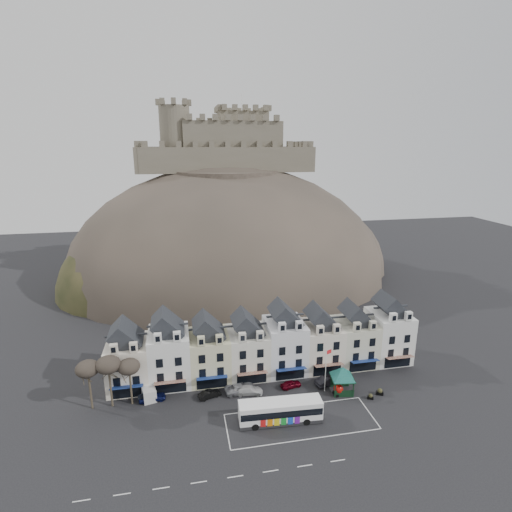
{
  "coord_description": "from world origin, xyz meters",
  "views": [
    {
      "loc": [
        -14.23,
        -46.95,
        39.79
      ],
      "look_at": [
        -0.3,
        24.0,
        19.46
      ],
      "focal_mm": 28.0,
      "sensor_mm": 36.0,
      "label": 1
    }
  ],
  "objects": [
    {
      "name": "castle",
      "position": [
        0.51,
        75.93,
        40.19
      ],
      "size": [
        50.2,
        22.2,
        22.0
      ],
      "color": "#645C4C",
      "rests_on": "ground"
    },
    {
      "name": "planter_west",
      "position": [
        14.73,
        4.33,
        0.45
      ],
      "size": [
        1.05,
        0.81,
        0.94
      ],
      "rotation": [
        0.0,
        0.0,
        -0.42
      ],
      "color": "black",
      "rests_on": "ground"
    },
    {
      "name": "tree_left_near",
      "position": [
        -23.0,
        10.5,
        6.55
      ],
      "size": [
        3.43,
        3.43,
        7.84
      ],
      "color": "#393024",
      "rests_on": "ground"
    },
    {
      "name": "car_charcoal",
      "position": [
        9.44,
        9.5,
        0.78
      ],
      "size": [
        5.01,
        3.13,
        1.56
      ],
      "primitive_type": "imported",
      "rotation": [
        0.0,
        0.0,
        1.91
      ],
      "color": "black",
      "rests_on": "ground"
    },
    {
      "name": "planter_east",
      "position": [
        16.76,
        5.1,
        0.54
      ],
      "size": [
        1.25,
        0.93,
        1.13
      ],
      "rotation": [
        0.0,
        0.0,
        -0.37
      ],
      "color": "black",
      "rests_on": "ground"
    },
    {
      "name": "flagpole",
      "position": [
        8.28,
        7.83,
        4.4
      ],
      "size": [
        1.05,
        0.47,
        7.71
      ],
      "rotation": [
        0.0,
        0.0,
        0.39
      ],
      "color": "silver",
      "rests_on": "ground"
    },
    {
      "name": "white_van",
      "position": [
        -20.63,
        12.0,
        1.05
      ],
      "size": [
        3.02,
        4.93,
        2.09
      ],
      "rotation": [
        0.0,
        0.0,
        0.24
      ],
      "color": "silver",
      "rests_on": "ground"
    },
    {
      "name": "car_navy",
      "position": [
        -19.91,
        10.66,
        0.72
      ],
      "size": [
        4.36,
        2.08,
        1.44
      ],
      "primitive_type": "imported",
      "rotation": [
        0.0,
        0.0,
        1.66
      ],
      "color": "#0D1343",
      "rests_on": "ground"
    },
    {
      "name": "bus",
      "position": [
        -0.98,
        1.85,
        1.92
      ],
      "size": [
        12.43,
        3.5,
        3.47
      ],
      "rotation": [
        0.0,
        0.0,
        -0.05
      ],
      "color": "#262628",
      "rests_on": "ground"
    },
    {
      "name": "car_white",
      "position": [
        -4.4,
        9.5,
        0.68
      ],
      "size": [
        4.94,
        2.61,
        1.36
      ],
      "primitive_type": "imported",
      "rotation": [
        0.0,
        0.0,
        1.42
      ],
      "color": "silver",
      "rests_on": "ground"
    },
    {
      "name": "ground",
      "position": [
        0.0,
        0.0,
        0.0
      ],
      "size": [
        300.0,
        300.0,
        0.0
      ],
      "primitive_type": "plane",
      "color": "black",
      "rests_on": "ground"
    },
    {
      "name": "red_buoy",
      "position": [
        10.0,
        6.34,
        0.99
      ],
      "size": [
        1.57,
        1.57,
        1.94
      ],
      "rotation": [
        0.0,
        0.0,
        0.05
      ],
      "color": "black",
      "rests_on": "ground"
    },
    {
      "name": "coach_bay_markings",
      "position": [
        2.0,
        1.25,
        0.0
      ],
      "size": [
        22.0,
        7.5,
        0.01
      ],
      "primitive_type": "cube",
      "color": "silver",
      "rests_on": "ground"
    },
    {
      "name": "car_black",
      "position": [
        -10.8,
        9.75,
        0.61
      ],
      "size": [
        3.95,
        2.41,
        1.23
      ],
      "primitive_type": "imported",
      "rotation": [
        0.0,
        0.0,
        1.89
      ],
      "color": "black",
      "rests_on": "ground"
    },
    {
      "name": "car_silver",
      "position": [
        -5.6,
        10.13,
        0.73
      ],
      "size": [
        5.39,
        2.9,
        1.47
      ],
      "primitive_type": "imported",
      "rotation": [
        0.0,
        0.0,
        1.66
      ],
      "color": "gray",
      "rests_on": "ground"
    },
    {
      "name": "car_maroon",
      "position": [
        2.96,
        9.9,
        0.61
      ],
      "size": [
        3.81,
        2.17,
        1.22
      ],
      "primitive_type": "imported",
      "rotation": [
        0.0,
        0.0,
        1.78
      ],
      "color": "#510411",
      "rests_on": "ground"
    },
    {
      "name": "castle_hill",
      "position": [
        1.25,
        68.95,
        0.11
      ],
      "size": [
        100.0,
        76.0,
        68.0
      ],
      "color": "#3B342D",
      "rests_on": "ground"
    },
    {
      "name": "townhouse_terrace",
      "position": [
        0.15,
        15.97,
        5.3
      ],
      "size": [
        54.4,
        9.35,
        11.8
      ],
      "color": "#EEE4CF",
      "rests_on": "ground"
    },
    {
      "name": "tree_left_mid",
      "position": [
        -26.0,
        10.5,
        7.24
      ],
      "size": [
        3.78,
        3.78,
        8.64
      ],
      "color": "#393024",
      "rests_on": "ground"
    },
    {
      "name": "bus_shelter",
      "position": [
        10.9,
        7.07,
        3.58
      ],
      "size": [
        7.2,
        7.2,
        4.62
      ],
      "rotation": [
        0.0,
        0.0,
        -0.14
      ],
      "color": "black",
      "rests_on": "ground"
    },
    {
      "name": "tree_left_far",
      "position": [
        -29.0,
        10.5,
        6.9
      ],
      "size": [
        3.61,
        3.61,
        8.24
      ],
      "color": "#393024",
      "rests_on": "ground"
    }
  ]
}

